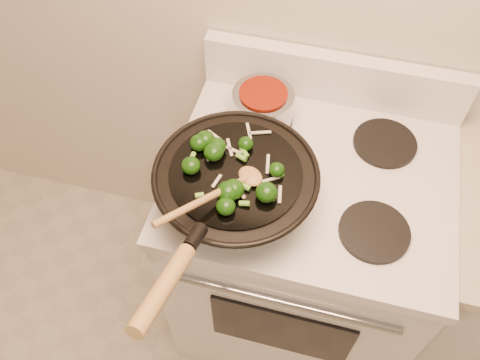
# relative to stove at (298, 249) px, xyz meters

# --- Properties ---
(stove) EXTENTS (0.78, 0.67, 1.08)m
(stove) POSITION_rel_stove_xyz_m (0.00, 0.00, 0.00)
(stove) COLOR white
(stove) RESTS_ON ground
(wok) EXTENTS (0.41, 0.68, 0.27)m
(wok) POSITION_rel_stove_xyz_m (-0.18, -0.16, 0.53)
(wok) COLOR black
(wok) RESTS_ON stove
(stirfry) EXTENTS (0.26, 0.29, 0.05)m
(stirfry) POSITION_rel_stove_xyz_m (-0.20, -0.17, 0.60)
(stirfry) COLOR #113608
(stirfry) RESTS_ON wok
(wooden_spoon) EXTENTS (0.21, 0.26, 0.08)m
(wooden_spoon) POSITION_rel_stove_xyz_m (-0.19, -0.23, 0.61)
(wooden_spoon) COLOR #A37940
(wooden_spoon) RESTS_ON wok
(saucepan) EXTENTS (0.18, 0.28, 0.10)m
(saucepan) POSITION_rel_stove_xyz_m (-0.18, 0.15, 0.51)
(saucepan) COLOR #919499
(saucepan) RESTS_ON stove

